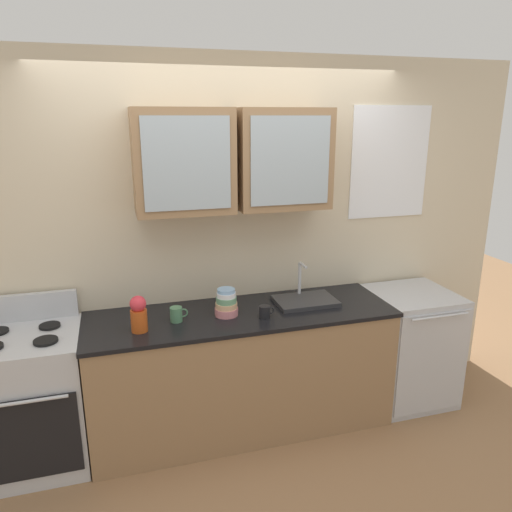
{
  "coord_description": "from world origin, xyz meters",
  "views": [
    {
      "loc": [
        -0.78,
        -3.0,
        2.18
      ],
      "look_at": [
        0.1,
        0.0,
        1.28
      ],
      "focal_mm": 34.13,
      "sensor_mm": 36.0,
      "label": 1
    }
  ],
  "objects": [
    {
      "name": "ground_plane",
      "position": [
        0.0,
        0.0,
        0.0
      ],
      "size": [
        10.0,
        10.0,
        0.0
      ],
      "primitive_type": "plane",
      "color": "#936B47"
    },
    {
      "name": "back_wall_unit",
      "position": [
        0.01,
        0.34,
        1.41
      ],
      "size": [
        4.53,
        0.43,
        2.6
      ],
      "color": "beige",
      "rests_on": "ground_plane"
    },
    {
      "name": "counter",
      "position": [
        0.0,
        0.0,
        0.44
      ],
      "size": [
        2.11,
        0.66,
        0.88
      ],
      "color": "#93704C",
      "rests_on": "ground_plane"
    },
    {
      "name": "stove_range",
      "position": [
        -1.39,
        -0.0,
        0.45
      ],
      "size": [
        0.67,
        0.65,
        1.06
      ],
      "color": "silver",
      "rests_on": "ground_plane"
    },
    {
      "name": "sink_faucet",
      "position": [
        0.48,
        0.05,
        0.91
      ],
      "size": [
        0.43,
        0.3,
        0.28
      ],
      "color": "#2D2D30",
      "rests_on": "counter"
    },
    {
      "name": "bowl_stack",
      "position": [
        -0.11,
        -0.01,
        0.97
      ],
      "size": [
        0.16,
        0.16,
        0.19
      ],
      "color": "#D87F84",
      "rests_on": "counter"
    },
    {
      "name": "vase",
      "position": [
        -0.69,
        -0.11,
        1.0
      ],
      "size": [
        0.1,
        0.1,
        0.23
      ],
      "color": "#BF4C19",
      "rests_on": "counter"
    },
    {
      "name": "cup_near_sink",
      "position": [
        0.13,
        -0.13,
        0.92
      ],
      "size": [
        0.11,
        0.07,
        0.08
      ],
      "color": "black",
      "rests_on": "counter"
    },
    {
      "name": "cup_near_bowls",
      "position": [
        -0.45,
        -0.02,
        0.93
      ],
      "size": [
        0.12,
        0.08,
        0.1
      ],
      "color": "#4C7F59",
      "rests_on": "counter"
    },
    {
      "name": "dishwasher",
      "position": [
        1.36,
        -0.0,
        0.44
      ],
      "size": [
        0.61,
        0.64,
        0.88
      ],
      "color": "silver",
      "rests_on": "ground_plane"
    }
  ]
}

